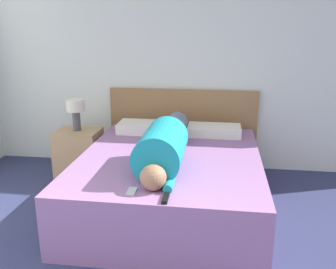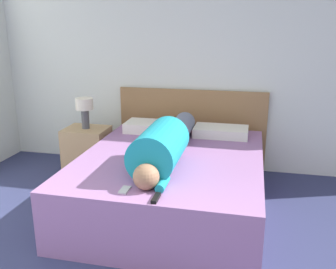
{
  "view_description": "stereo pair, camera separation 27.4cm",
  "coord_description": "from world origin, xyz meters",
  "px_view_note": "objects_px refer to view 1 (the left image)",
  "views": [
    {
      "loc": [
        0.4,
        -0.86,
        1.74
      ],
      "look_at": [
        -0.05,
        2.32,
        0.8
      ],
      "focal_mm": 40.0,
      "sensor_mm": 36.0,
      "label": 1
    },
    {
      "loc": [
        0.67,
        -0.81,
        1.74
      ],
      "look_at": [
        -0.05,
        2.32,
        0.8
      ],
      "focal_mm": 40.0,
      "sensor_mm": 36.0,
      "label": 2
    }
  ],
  "objects_px": {
    "cell_phone": "(132,191)",
    "bed": "(170,181)",
    "pillow_second": "(214,130)",
    "pillow_near_headboard": "(146,127)",
    "nightstand": "(79,154)",
    "tv_remote": "(166,198)",
    "person_lying": "(165,144)",
    "table_lamp": "(76,109)"
  },
  "relations": [
    {
      "from": "bed",
      "to": "pillow_near_headboard",
      "type": "xyz_separation_m",
      "value": [
        -0.39,
        0.75,
        0.33
      ]
    },
    {
      "from": "pillow_second",
      "to": "tv_remote",
      "type": "bearing_deg",
      "value": -100.26
    },
    {
      "from": "nightstand",
      "to": "tv_remote",
      "type": "xyz_separation_m",
      "value": [
        1.25,
        -1.55,
        0.27
      ]
    },
    {
      "from": "table_lamp",
      "to": "person_lying",
      "type": "xyz_separation_m",
      "value": [
        1.14,
        -0.78,
        -0.11
      ]
    },
    {
      "from": "pillow_near_headboard",
      "to": "pillow_second",
      "type": "bearing_deg",
      "value": 0.0
    },
    {
      "from": "nightstand",
      "to": "tv_remote",
      "type": "distance_m",
      "value": 2.01
    },
    {
      "from": "bed",
      "to": "cell_phone",
      "type": "relative_size",
      "value": 16.01
    },
    {
      "from": "pillow_near_headboard",
      "to": "pillow_second",
      "type": "height_order",
      "value": "pillow_near_headboard"
    },
    {
      "from": "tv_remote",
      "to": "cell_phone",
      "type": "relative_size",
      "value": 1.15
    },
    {
      "from": "tv_remote",
      "to": "cell_phone",
      "type": "height_order",
      "value": "tv_remote"
    },
    {
      "from": "tv_remote",
      "to": "cell_phone",
      "type": "distance_m",
      "value": 0.28
    },
    {
      "from": "bed",
      "to": "person_lying",
      "type": "height_order",
      "value": "person_lying"
    },
    {
      "from": "person_lying",
      "to": "cell_phone",
      "type": "distance_m",
      "value": 0.71
    },
    {
      "from": "person_lying",
      "to": "tv_remote",
      "type": "xyz_separation_m",
      "value": [
        0.11,
        -0.77,
        -0.15
      ]
    },
    {
      "from": "bed",
      "to": "pillow_second",
      "type": "bearing_deg",
      "value": 61.89
    },
    {
      "from": "bed",
      "to": "pillow_near_headboard",
      "type": "relative_size",
      "value": 3.34
    },
    {
      "from": "bed",
      "to": "nightstand",
      "type": "xyz_separation_m",
      "value": [
        -1.16,
        0.6,
        0.02
      ]
    },
    {
      "from": "bed",
      "to": "table_lamp",
      "type": "height_order",
      "value": "table_lamp"
    },
    {
      "from": "bed",
      "to": "tv_remote",
      "type": "distance_m",
      "value": 0.99
    },
    {
      "from": "tv_remote",
      "to": "nightstand",
      "type": "bearing_deg",
      "value": 128.92
    },
    {
      "from": "person_lying",
      "to": "pillow_second",
      "type": "xyz_separation_m",
      "value": [
        0.42,
        0.92,
        -0.11
      ]
    },
    {
      "from": "cell_phone",
      "to": "bed",
      "type": "bearing_deg",
      "value": 78.42
    },
    {
      "from": "table_lamp",
      "to": "tv_remote",
      "type": "distance_m",
      "value": 2.01
    },
    {
      "from": "person_lying",
      "to": "pillow_near_headboard",
      "type": "xyz_separation_m",
      "value": [
        -0.36,
        0.92,
        -0.11
      ]
    },
    {
      "from": "pillow_near_headboard",
      "to": "pillow_second",
      "type": "distance_m",
      "value": 0.78
    },
    {
      "from": "pillow_near_headboard",
      "to": "cell_phone",
      "type": "height_order",
      "value": "pillow_near_headboard"
    },
    {
      "from": "bed",
      "to": "person_lying",
      "type": "bearing_deg",
      "value": -97.24
    },
    {
      "from": "pillow_second",
      "to": "bed",
      "type": "bearing_deg",
      "value": -118.11
    },
    {
      "from": "nightstand",
      "to": "pillow_near_headboard",
      "type": "xyz_separation_m",
      "value": [
        0.77,
        0.14,
        0.31
      ]
    },
    {
      "from": "tv_remote",
      "to": "pillow_second",
      "type": "bearing_deg",
      "value": 79.74
    },
    {
      "from": "table_lamp",
      "to": "nightstand",
      "type": "bearing_deg",
      "value": -90.0
    },
    {
      "from": "nightstand",
      "to": "bed",
      "type": "bearing_deg",
      "value": -27.57
    },
    {
      "from": "person_lying",
      "to": "tv_remote",
      "type": "height_order",
      "value": "person_lying"
    },
    {
      "from": "pillow_second",
      "to": "cell_phone",
      "type": "relative_size",
      "value": 4.55
    },
    {
      "from": "bed",
      "to": "pillow_near_headboard",
      "type": "bearing_deg",
      "value": 117.32
    },
    {
      "from": "bed",
      "to": "pillow_near_headboard",
      "type": "height_order",
      "value": "pillow_near_headboard"
    },
    {
      "from": "pillow_near_headboard",
      "to": "tv_remote",
      "type": "distance_m",
      "value": 1.76
    },
    {
      "from": "cell_phone",
      "to": "table_lamp",
      "type": "bearing_deg",
      "value": 124.03
    },
    {
      "from": "pillow_second",
      "to": "tv_remote",
      "type": "height_order",
      "value": "pillow_second"
    },
    {
      "from": "nightstand",
      "to": "pillow_second",
      "type": "distance_m",
      "value": 1.59
    },
    {
      "from": "person_lying",
      "to": "pillow_second",
      "type": "bearing_deg",
      "value": 65.45
    },
    {
      "from": "table_lamp",
      "to": "person_lying",
      "type": "bearing_deg",
      "value": -34.47
    }
  ]
}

